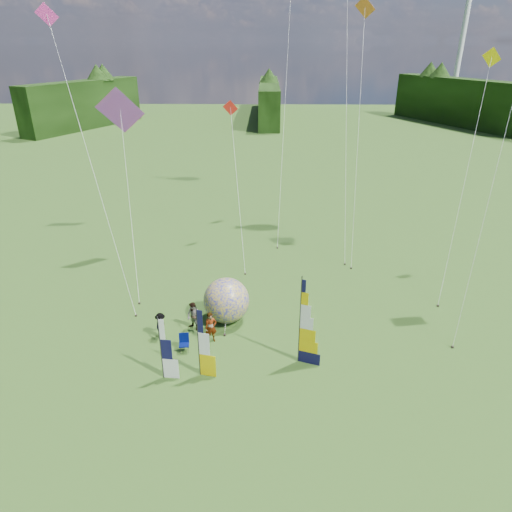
{
  "coord_description": "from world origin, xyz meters",
  "views": [
    {
      "loc": [
        -0.55,
        -16.6,
        15.24
      ],
      "look_at": [
        -1.0,
        4.0,
        5.5
      ],
      "focal_mm": 32.0,
      "sensor_mm": 36.0,
      "label": 1
    }
  ],
  "objects_px": {
    "bol_inflatable": "(226,300)",
    "spectator_b": "(193,316)",
    "side_banner_far": "(161,349)",
    "spectator_c": "(161,325)",
    "kite_whale": "(347,93)",
    "camp_chair": "(184,343)",
    "side_banner_left": "(198,343)",
    "spectator_a": "(211,327)",
    "spectator_d": "(223,304)",
    "feather_banner_main": "(300,322)"
  },
  "relations": [
    {
      "from": "feather_banner_main",
      "to": "side_banner_left",
      "type": "height_order",
      "value": "feather_banner_main"
    },
    {
      "from": "spectator_a",
      "to": "spectator_d",
      "type": "distance_m",
      "value": 2.57
    },
    {
      "from": "feather_banner_main",
      "to": "side_banner_left",
      "type": "distance_m",
      "value": 5.15
    },
    {
      "from": "bol_inflatable",
      "to": "spectator_c",
      "type": "bearing_deg",
      "value": -152.71
    },
    {
      "from": "side_banner_left",
      "to": "spectator_b",
      "type": "bearing_deg",
      "value": 114.66
    },
    {
      "from": "side_banner_far",
      "to": "spectator_b",
      "type": "height_order",
      "value": "side_banner_far"
    },
    {
      "from": "bol_inflatable",
      "to": "side_banner_left",
      "type": "bearing_deg",
      "value": -100.69
    },
    {
      "from": "camp_chair",
      "to": "spectator_b",
      "type": "bearing_deg",
      "value": 77.23
    },
    {
      "from": "side_banner_far",
      "to": "spectator_b",
      "type": "xyz_separation_m",
      "value": [
        0.91,
        4.25,
        -0.85
      ]
    },
    {
      "from": "feather_banner_main",
      "to": "side_banner_far",
      "type": "distance_m",
      "value": 6.98
    },
    {
      "from": "feather_banner_main",
      "to": "spectator_d",
      "type": "relative_size",
      "value": 2.83
    },
    {
      "from": "side_banner_far",
      "to": "spectator_b",
      "type": "bearing_deg",
      "value": 83.27
    },
    {
      "from": "spectator_b",
      "to": "spectator_c",
      "type": "bearing_deg",
      "value": -115.9
    },
    {
      "from": "spectator_a",
      "to": "camp_chair",
      "type": "bearing_deg",
      "value": -164.88
    },
    {
      "from": "bol_inflatable",
      "to": "side_banner_far",
      "type": "bearing_deg",
      "value": -117.65
    },
    {
      "from": "side_banner_left",
      "to": "spectator_a",
      "type": "height_order",
      "value": "side_banner_left"
    },
    {
      "from": "bol_inflatable",
      "to": "spectator_d",
      "type": "relative_size",
      "value": 1.58
    },
    {
      "from": "spectator_a",
      "to": "spectator_b",
      "type": "distance_m",
      "value": 1.61
    },
    {
      "from": "side_banner_far",
      "to": "bol_inflatable",
      "type": "height_order",
      "value": "side_banner_far"
    },
    {
      "from": "side_banner_left",
      "to": "bol_inflatable",
      "type": "height_order",
      "value": "side_banner_left"
    },
    {
      "from": "spectator_a",
      "to": "spectator_c",
      "type": "bearing_deg",
      "value": 153.73
    },
    {
      "from": "side_banner_far",
      "to": "spectator_a",
      "type": "xyz_separation_m",
      "value": [
        2.05,
        3.11,
        -0.81
      ]
    },
    {
      "from": "spectator_b",
      "to": "kite_whale",
      "type": "bearing_deg",
      "value": 93.64
    },
    {
      "from": "feather_banner_main",
      "to": "bol_inflatable",
      "type": "height_order",
      "value": "feather_banner_main"
    },
    {
      "from": "kite_whale",
      "to": "side_banner_left",
      "type": "bearing_deg",
      "value": -138.65
    },
    {
      "from": "spectator_c",
      "to": "kite_whale",
      "type": "bearing_deg",
      "value": -34.56
    },
    {
      "from": "spectator_d",
      "to": "camp_chair",
      "type": "relative_size",
      "value": 1.72
    },
    {
      "from": "side_banner_far",
      "to": "bol_inflatable",
      "type": "xyz_separation_m",
      "value": [
        2.75,
        5.25,
        -0.36
      ]
    },
    {
      "from": "spectator_b",
      "to": "kite_whale",
      "type": "height_order",
      "value": "kite_whale"
    },
    {
      "from": "side_banner_left",
      "to": "spectator_b",
      "type": "xyz_separation_m",
      "value": [
        -0.89,
        4.0,
        -1.05
      ]
    },
    {
      "from": "feather_banner_main",
      "to": "bol_inflatable",
      "type": "bearing_deg",
      "value": 155.49
    },
    {
      "from": "side_banner_far",
      "to": "spectator_c",
      "type": "bearing_deg",
      "value": 108.7
    },
    {
      "from": "spectator_b",
      "to": "camp_chair",
      "type": "height_order",
      "value": "spectator_b"
    },
    {
      "from": "camp_chair",
      "to": "side_banner_far",
      "type": "bearing_deg",
      "value": -114.7
    },
    {
      "from": "bol_inflatable",
      "to": "spectator_c",
      "type": "relative_size",
      "value": 1.75
    },
    {
      "from": "spectator_a",
      "to": "spectator_d",
      "type": "relative_size",
      "value": 1.06
    },
    {
      "from": "spectator_c",
      "to": "spectator_d",
      "type": "relative_size",
      "value": 0.9
    },
    {
      "from": "bol_inflatable",
      "to": "camp_chair",
      "type": "xyz_separation_m",
      "value": [
        -2.06,
        -3.1,
        -0.86
      ]
    },
    {
      "from": "feather_banner_main",
      "to": "spectator_a",
      "type": "distance_m",
      "value": 5.26
    },
    {
      "from": "spectator_b",
      "to": "spectator_a",
      "type": "bearing_deg",
      "value": -6.6
    },
    {
      "from": "side_banner_far",
      "to": "kite_whale",
      "type": "relative_size",
      "value": 0.15
    },
    {
      "from": "feather_banner_main",
      "to": "spectator_a",
      "type": "xyz_separation_m",
      "value": [
        -4.74,
        1.68,
        -1.53
      ]
    },
    {
      "from": "spectator_b",
      "to": "camp_chair",
      "type": "bearing_deg",
      "value": -57.62
    },
    {
      "from": "feather_banner_main",
      "to": "spectator_c",
      "type": "height_order",
      "value": "feather_banner_main"
    },
    {
      "from": "bol_inflatable",
      "to": "camp_chair",
      "type": "relative_size",
      "value": 2.72
    },
    {
      "from": "side_banner_far",
      "to": "spectator_d",
      "type": "relative_size",
      "value": 2.0
    },
    {
      "from": "spectator_a",
      "to": "kite_whale",
      "type": "bearing_deg",
      "value": 40.09
    },
    {
      "from": "spectator_c",
      "to": "camp_chair",
      "type": "height_order",
      "value": "spectator_c"
    },
    {
      "from": "bol_inflatable",
      "to": "spectator_b",
      "type": "relative_size",
      "value": 1.56
    },
    {
      "from": "side_banner_far",
      "to": "camp_chair",
      "type": "bearing_deg",
      "value": 77.5
    }
  ]
}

